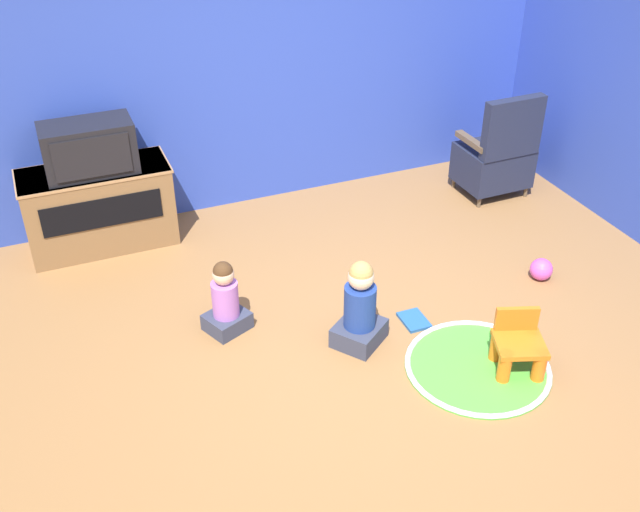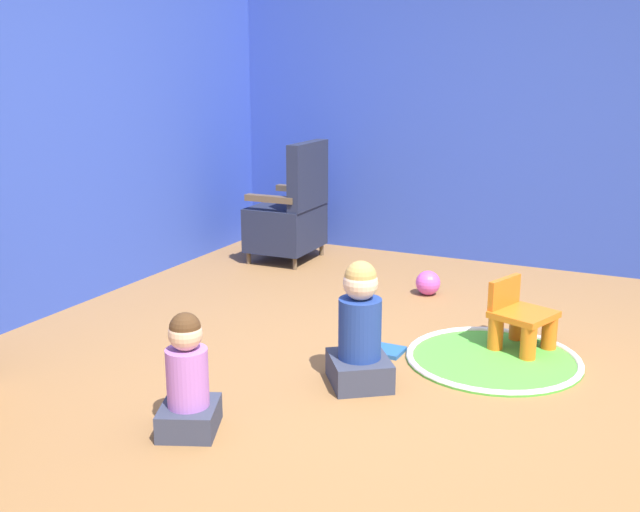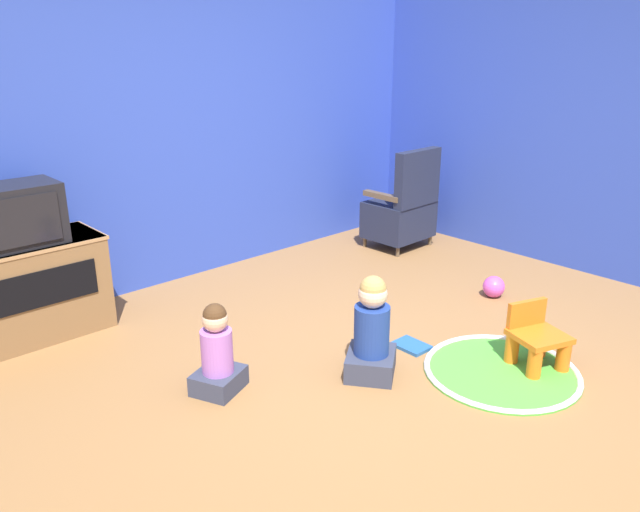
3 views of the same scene
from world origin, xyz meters
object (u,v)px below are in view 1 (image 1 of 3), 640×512
child_watching_center (225,301)px  book (414,320)px  yellow_kid_chair (518,347)px  black_armchair (497,157)px  toy_ball (541,269)px  television (89,148)px  child_watching_left (360,309)px  tv_cabinet (99,207)px

child_watching_center → book: (1.26, -0.44, -0.23)m
yellow_kid_chair → book: 0.81m
black_armchair → toy_ball: size_ratio=5.68×
television → book: 2.81m
child_watching_left → black_armchair: bearing=-0.3°
television → child_watching_left: (1.42, -1.94, -0.61)m
television → black_armchair: size_ratio=0.70×
tv_cabinet → child_watching_left: bearing=-54.3°
television → child_watching_center: bearing=-66.9°
tv_cabinet → toy_ball: 3.56m
child_watching_center → black_armchair: bearing=-3.7°
black_armchair → child_watching_center: 3.05m
television → book: bearing=-45.2°
yellow_kid_chair → television: bearing=151.4°
television → tv_cabinet: bearing=90.0°
yellow_kid_chair → child_watching_left: size_ratio=0.62×
yellow_kid_chair → black_armchair: bearing=80.3°
child_watching_left → yellow_kid_chair: bearing=-73.5°
black_armchair → yellow_kid_chair: 2.48m
tv_cabinet → black_armchair: size_ratio=1.19×
yellow_kid_chair → child_watching_center: size_ratio=0.73×
child_watching_center → yellow_kid_chair: bearing=-57.6°
child_watching_center → toy_ball: child_watching_center is taller
tv_cabinet → television: television is taller
television → book: television is taller
television → child_watching_left: bearing=-53.8°
black_armchair → book: (-1.61, -1.45, -0.37)m
television → child_watching_center: television is taller
toy_ball → black_armchair: bearing=71.8°
child_watching_center → book: bearing=-42.2°
child_watching_left → child_watching_center: child_watching_left is taller
book → black_armchair: bearing=-47.1°
child_watching_left → toy_ball: (1.63, 0.16, -0.20)m
yellow_kid_chair → toy_ball: bearing=65.6°
television → child_watching_left: 2.48m
tv_cabinet → television: size_ratio=1.70×
book → yellow_kid_chair: bearing=-150.2°
toy_ball → television: bearing=149.6°
toy_ball → book: (-1.17, -0.11, -0.08)m
television → yellow_kid_chair: bearing=-48.8°
television → child_watching_left: television is taller
tv_cabinet → black_armchair: (3.49, -0.48, 0.03)m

